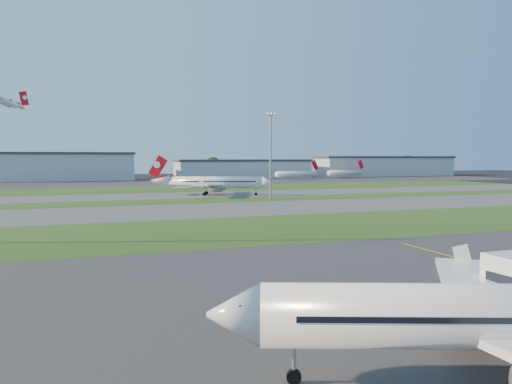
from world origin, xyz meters
name	(u,v)px	position (x,y,z in m)	size (l,w,h in m)	color
grass_strip_a	(306,226)	(0.00, 52.00, 0.01)	(300.00, 34.00, 0.01)	#294316
taxiway_a	(248,208)	(0.00, 85.00, 0.01)	(300.00, 32.00, 0.01)	#515154
grass_strip_b	(220,200)	(0.00, 110.00, 0.01)	(300.00, 18.00, 0.01)	#294316
taxiway_b	(202,195)	(0.00, 132.00, 0.01)	(300.00, 26.00, 0.01)	#515154
grass_strip_c	(182,189)	(0.00, 165.00, 0.01)	(300.00, 40.00, 0.01)	#294316
apron_far	(159,182)	(0.00, 225.00, 0.01)	(400.00, 80.00, 0.01)	#333335
airliner_taxiing	(215,183)	(3.70, 129.31, 4.14)	(35.88, 30.42, 11.78)	white
mini_jet_near	(296,174)	(74.99, 221.53, 3.28)	(28.37, 8.28, 9.48)	white
mini_jet_far	(345,173)	(112.69, 233.85, 3.28)	(28.22, 9.13, 9.48)	white
light_mast_centre	(271,149)	(15.00, 108.00, 14.81)	(3.20, 0.70, 25.80)	gray
hangar_west	(65,166)	(-45.00, 255.00, 7.64)	(71.40, 23.00, 15.20)	#AAADB2
hangar_east	(243,169)	(55.00, 255.00, 5.64)	(81.60, 23.00, 11.20)	#AAADB2
hangar_far_east	(385,166)	(155.00, 255.00, 6.64)	(96.90, 23.00, 13.20)	#AAADB2
tree_mid_west	(112,169)	(-20.00, 266.00, 5.84)	(9.90, 9.90, 10.80)	black
tree_mid_east	(213,166)	(40.00, 269.00, 6.81)	(11.55, 11.55, 12.60)	black
tree_east	(323,167)	(115.00, 267.00, 6.16)	(10.45, 10.45, 11.40)	black
tree_far_east	(408,164)	(185.00, 271.00, 7.46)	(12.65, 12.65, 13.80)	black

